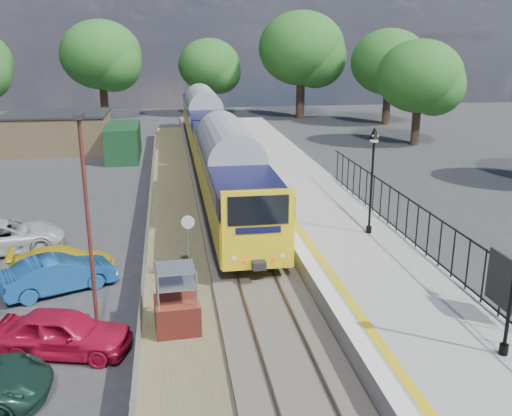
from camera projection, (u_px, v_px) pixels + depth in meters
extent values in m
plane|color=#2D2D30|center=(273.00, 327.00, 18.45)|extent=(120.00, 120.00, 0.00)
cube|color=#473F38|center=(236.00, 227.00, 27.88)|extent=(3.40, 80.00, 0.20)
cube|color=#4C472D|center=(177.00, 246.00, 25.59)|extent=(2.60, 70.00, 0.06)
cube|color=brown|center=(221.00, 225.00, 27.74)|extent=(0.07, 80.00, 0.14)
cube|color=brown|center=(251.00, 224.00, 27.95)|extent=(0.07, 80.00, 0.14)
cube|color=gray|center=(331.00, 229.00, 26.51)|extent=(5.00, 70.00, 0.90)
cube|color=silver|center=(283.00, 222.00, 26.05)|extent=(0.50, 70.00, 0.01)
cube|color=gold|center=(294.00, 222.00, 26.12)|extent=(0.30, 70.00, 0.01)
cylinder|color=black|center=(504.00, 349.00, 15.17)|extent=(0.24, 0.24, 0.30)
cylinder|color=black|center=(369.00, 229.00, 24.60)|extent=(0.24, 0.24, 0.30)
cylinder|color=black|center=(371.00, 188.00, 24.07)|extent=(0.10, 0.10, 3.70)
cube|color=black|center=(374.00, 142.00, 23.51)|extent=(0.08, 0.08, 0.30)
cube|color=beige|center=(374.00, 138.00, 23.46)|extent=(0.26, 0.26, 0.30)
cone|color=black|center=(375.00, 133.00, 23.39)|extent=(0.44, 0.44, 0.50)
cube|color=black|center=(436.00, 217.00, 21.01)|extent=(0.05, 26.00, 0.05)
cube|color=black|center=(501.00, 280.00, 16.91)|extent=(0.08, 1.40, 1.60)
cube|color=#A0875A|center=(58.00, 133.00, 46.54)|extent=(8.00, 6.00, 3.00)
cube|color=black|center=(56.00, 114.00, 46.09)|extent=(8.20, 6.20, 0.15)
cube|color=#163C21|center=(124.00, 142.00, 43.62)|extent=(2.40, 6.00, 2.60)
cylinder|color=#332319|center=(104.00, 103.00, 63.74)|extent=(0.88, 0.88, 3.85)
ellipsoid|color=#21531B|center=(101.00, 55.00, 62.23)|extent=(8.80, 8.80, 7.48)
cylinder|color=#332319|center=(210.00, 102.00, 67.49)|extent=(0.72, 0.72, 3.15)
ellipsoid|color=#21531B|center=(209.00, 65.00, 66.26)|extent=(7.20, 7.20, 6.12)
cylinder|color=#332319|center=(300.00, 100.00, 65.02)|extent=(0.96, 0.96, 4.20)
ellipsoid|color=#21531B|center=(301.00, 48.00, 63.38)|extent=(9.60, 9.60, 8.16)
cylinder|color=#332319|center=(386.00, 108.00, 60.62)|extent=(0.80, 0.80, 3.50)
ellipsoid|color=#21531B|center=(389.00, 62.00, 59.25)|extent=(8.00, 8.00, 6.80)
cylinder|color=#332319|center=(416.00, 127.00, 49.02)|extent=(0.72, 0.72, 3.15)
ellipsoid|color=#21531B|center=(420.00, 76.00, 47.79)|extent=(7.20, 7.20, 6.12)
cube|color=gold|center=(228.00, 179.00, 30.53)|extent=(2.80, 20.00, 1.90)
cube|color=#0E0F33|center=(228.00, 156.00, 30.16)|extent=(2.82, 20.00, 0.90)
cube|color=black|center=(228.00, 156.00, 30.16)|extent=(2.82, 18.00, 0.70)
cube|color=black|center=(229.00, 201.00, 30.87)|extent=(2.00, 18.00, 0.45)
cube|color=gold|center=(203.00, 124.00, 50.02)|extent=(2.80, 20.00, 1.90)
cube|color=#0E0F33|center=(203.00, 109.00, 49.65)|extent=(2.82, 20.00, 0.90)
cube|color=black|center=(203.00, 109.00, 49.65)|extent=(2.82, 18.00, 0.70)
cube|color=black|center=(204.00, 137.00, 50.37)|extent=(2.00, 18.00, 0.45)
cube|color=black|center=(258.00, 210.00, 20.48)|extent=(2.24, 0.04, 1.10)
cube|color=maroon|center=(177.00, 316.00, 18.10)|extent=(1.47, 1.47, 1.06)
cylinder|color=#999EA3|center=(189.00, 250.00, 21.88)|extent=(0.06, 0.06, 2.31)
cylinder|color=silver|center=(188.00, 222.00, 21.50)|extent=(0.50, 0.18, 0.52)
cylinder|color=#53211B|center=(89.00, 236.00, 16.69)|extent=(0.12, 0.12, 6.88)
cube|color=black|center=(79.00, 116.00, 15.69)|extent=(0.25, 0.50, 0.15)
imported|color=#B91133|center=(63.00, 332.00, 16.78)|extent=(4.25, 2.54, 1.36)
imported|color=#174B8F|center=(59.00, 274.00, 20.93)|extent=(4.30, 2.98, 1.34)
imported|color=yellow|center=(62.00, 262.00, 22.32)|extent=(4.16, 2.12, 1.15)
imported|color=silver|center=(4.00, 237.00, 24.76)|extent=(5.41, 3.38, 1.39)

